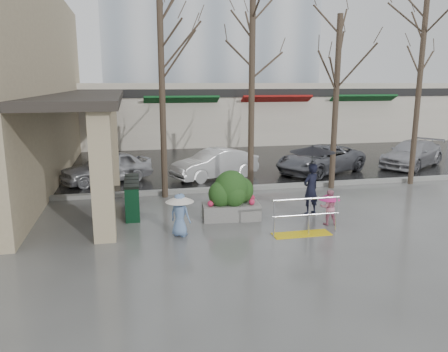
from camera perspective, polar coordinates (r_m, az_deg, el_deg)
name	(u,v)px	position (r m, az deg, el deg)	size (l,w,h in m)	color
ground	(244,224)	(12.86, 2.65, -6.27)	(120.00, 120.00, 0.00)	#51514F
street_asphalt	(171,136)	(34.17, -6.93, 5.25)	(120.00, 36.00, 0.01)	black
curb	(217,189)	(16.58, -0.91, -1.76)	(120.00, 0.30, 0.15)	gray
canopy_slab	(88,93)	(19.85, -17.30, 10.36)	(2.80, 18.00, 0.25)	#2D2823
pillar_front	(102,175)	(11.53, -15.66, 0.14)	(0.55, 0.55, 3.50)	tan
pillar_back	(111,142)	(17.94, -14.57, 4.36)	(0.55, 0.55, 3.50)	tan
storefront_row	(205,113)	(30.26, -2.46, 8.26)	(34.00, 6.74, 4.00)	beige
handrail	(304,221)	(12.08, 10.43, -5.81)	(1.90, 0.50, 1.03)	yellow
tree_west	(161,51)	(15.46, -8.24, 15.83)	(3.20, 3.20, 6.80)	#382B21
tree_midwest	(252,48)	(16.03, 3.71, 16.33)	(3.20, 3.20, 7.00)	#382B21
tree_mideast	(338,60)	(17.20, 14.67, 14.43)	(3.20, 3.20, 6.50)	#382B21
tree_east	(423,47)	(19.06, 24.53, 15.08)	(3.20, 3.20, 7.20)	#382B21
woman	(312,169)	(13.72, 11.38, 0.85)	(1.41, 1.41, 2.20)	black
child_pink	(329,204)	(12.99, 13.54, -3.64)	(0.63, 0.63, 1.04)	pink
child_blue	(180,210)	(11.73, -5.78, -4.45)	(0.76, 0.76, 1.18)	#6685B5
planter	(231,196)	(13.15, 0.95, -2.59)	(1.77, 1.03, 1.49)	slate
news_boxes	(132,197)	(13.96, -11.89, -2.67)	(0.47, 1.98, 1.10)	#0B331B
car_a	(107,167)	(18.62, -15.08, 1.11)	(1.49, 3.70, 1.26)	#BABABF
car_b	(215,164)	(18.75, -1.19, 1.61)	(1.33, 3.82, 1.26)	white
car_c	(320,159)	(20.35, 12.49, 2.16)	(2.09, 4.53, 1.26)	slate
car_d	(412,154)	(23.30, 23.36, 2.68)	(1.77, 4.34, 1.26)	#A7A6AB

